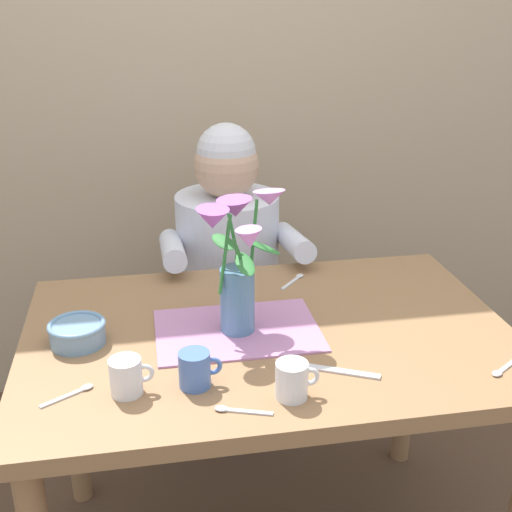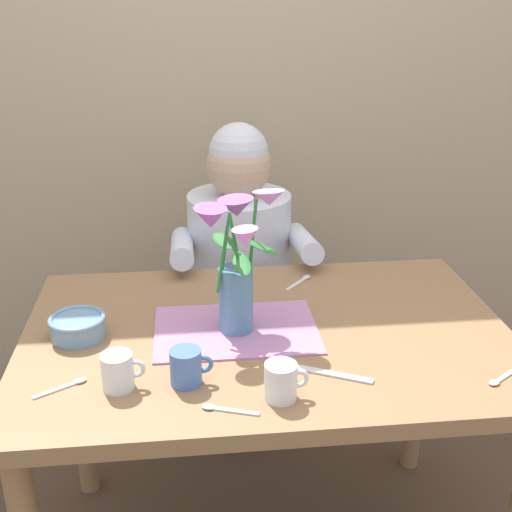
{
  "view_description": "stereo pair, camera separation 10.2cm",
  "coord_description": "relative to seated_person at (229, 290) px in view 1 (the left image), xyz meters",
  "views": [
    {
      "loc": [
        -0.28,
        -1.4,
        1.53
      ],
      "look_at": [
        -0.02,
        0.05,
        0.92
      ],
      "focal_mm": 46.07,
      "sensor_mm": 36.0,
      "label": 1
    },
    {
      "loc": [
        -0.18,
        -1.42,
        1.53
      ],
      "look_at": [
        -0.02,
        0.05,
        0.92
      ],
      "focal_mm": 46.07,
      "sensor_mm": 36.0,
      "label": 2
    }
  ],
  "objects": [
    {
      "name": "wood_panel_backdrop",
      "position": [
        0.02,
        0.43,
        0.69
      ],
      "size": [
        4.0,
        0.1,
        2.5
      ],
      "primitive_type": "cube",
      "color": "tan",
      "rests_on": "ground_plane"
    },
    {
      "name": "spoon_3",
      "position": [
        -0.12,
        -0.93,
        0.18
      ],
      "size": [
        0.12,
        0.05,
        0.01
      ],
      "color": "silver",
      "rests_on": "dining_table"
    },
    {
      "name": "dinner_knife",
      "position": [
        0.13,
        -0.83,
        0.18
      ],
      "size": [
        0.18,
        0.1,
        0.0
      ],
      "primitive_type": "cube",
      "rotation": [
        0.0,
        0.0,
        -0.46
      ],
      "color": "silver",
      "rests_on": "dining_table"
    },
    {
      "name": "spoon_0",
      "position": [
        0.15,
        -0.34,
        0.18
      ],
      "size": [
        0.09,
        0.1,
        0.01
      ],
      "color": "silver",
      "rests_on": "dining_table"
    },
    {
      "name": "tea_cup",
      "position": [
        -0.18,
        -0.83,
        0.22
      ],
      "size": [
        0.09,
        0.07,
        0.08
      ],
      "color": "#476BB7",
      "rests_on": "dining_table"
    },
    {
      "name": "dining_table",
      "position": [
        0.02,
        -0.62,
        0.08
      ],
      "size": [
        1.2,
        0.8,
        0.74
      ],
      "color": "olive",
      "rests_on": "ground_plane"
    },
    {
      "name": "striped_placemat",
      "position": [
        -0.06,
        -0.61,
        0.18
      ],
      "size": [
        0.4,
        0.28,
        0.0
      ],
      "primitive_type": "cube",
      "color": "#B275A3",
      "rests_on": "dining_table"
    },
    {
      "name": "ceramic_bowl",
      "position": [
        -0.44,
        -0.6,
        0.21
      ],
      "size": [
        0.14,
        0.14,
        0.06
      ],
      "color": "#6689A8",
      "rests_on": "dining_table"
    },
    {
      "name": "ceramic_mug",
      "position": [
        -0.33,
        -0.83,
        0.22
      ],
      "size": [
        0.09,
        0.07,
        0.08
      ],
      "color": "silver",
      "rests_on": "dining_table"
    },
    {
      "name": "coffee_cup",
      "position": [
        0.01,
        -0.9,
        0.22
      ],
      "size": [
        0.09,
        0.07,
        0.08
      ],
      "color": "silver",
      "rests_on": "dining_table"
    },
    {
      "name": "seated_person",
      "position": [
        0.0,
        0.0,
        0.0
      ],
      "size": [
        0.45,
        0.47,
        1.14
      ],
      "rotation": [
        0.0,
        0.0,
        -0.03
      ],
      "color": "#4C4C56",
      "rests_on": "ground_plane"
    },
    {
      "name": "spoon_1",
      "position": [
        0.49,
        -0.89,
        0.18
      ],
      "size": [
        0.11,
        0.08,
        0.01
      ],
      "color": "silver",
      "rests_on": "dining_table"
    },
    {
      "name": "spoon_2",
      "position": [
        -0.43,
        -0.81,
        0.18
      ],
      "size": [
        0.11,
        0.07,
        0.01
      ],
      "color": "silver",
      "rests_on": "dining_table"
    },
    {
      "name": "flower_vase",
      "position": [
        -0.06,
        -0.6,
        0.37
      ],
      "size": [
        0.24,
        0.25,
        0.35
      ],
      "color": "teal",
      "rests_on": "dining_table"
    }
  ]
}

